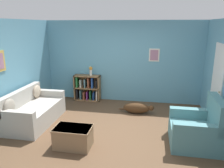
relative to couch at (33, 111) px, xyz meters
name	(u,v)px	position (x,y,z in m)	size (l,w,h in m)	color
ground_plane	(109,130)	(2.00, -0.08, -0.32)	(14.00, 14.00, 0.00)	brown
wall_back	(122,62)	(2.01, 2.17, 0.98)	(5.60, 0.13, 2.60)	#609EB7
wall_left	(7,73)	(-0.54, -0.08, 0.99)	(0.13, 5.00, 2.60)	#609EB7
couch	(33,111)	(0.00, 0.00, 0.00)	(0.91, 1.77, 0.86)	#ADA89E
bookshelf	(87,88)	(0.86, 1.97, 0.09)	(0.86, 0.31, 0.85)	olive
recliner_chair	(198,129)	(3.96, -0.37, 0.03)	(0.97, 1.01, 1.04)	slate
coffee_table	(73,137)	(1.42, -0.93, -0.08)	(0.76, 0.50, 0.44)	#846647
dog	(137,108)	(2.59, 1.11, -0.16)	(1.02, 0.29, 0.32)	#472D19
vase	(91,70)	(1.00, 1.95, 0.71)	(0.12, 0.12, 0.30)	silver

